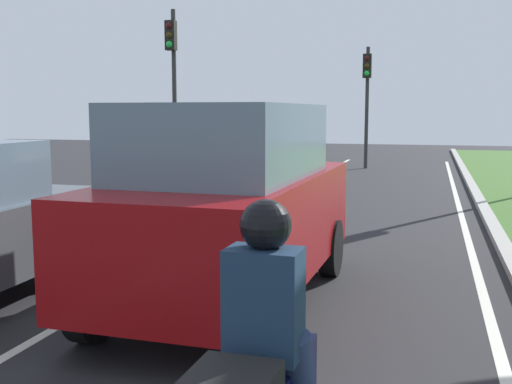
{
  "coord_description": "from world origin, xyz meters",
  "views": [
    {
      "loc": [
        2.93,
        1.74,
        2.2
      ],
      "look_at": [
        0.84,
        9.04,
        1.2
      ],
      "focal_mm": 42.97,
      "sensor_mm": 36.0,
      "label": 1
    }
  ],
  "objects_px": {
    "traffic_light_far_median": "(367,87)",
    "traffic_light_overhead_left": "(173,68)",
    "rider_person": "(266,300)",
    "car_suv_ahead": "(230,204)"
  },
  "relations": [
    {
      "from": "traffic_light_overhead_left",
      "to": "traffic_light_far_median",
      "type": "height_order",
      "value": "traffic_light_overhead_left"
    },
    {
      "from": "traffic_light_far_median",
      "to": "traffic_light_overhead_left",
      "type": "bearing_deg",
      "value": -131.8
    },
    {
      "from": "rider_person",
      "to": "car_suv_ahead",
      "type": "bearing_deg",
      "value": 112.99
    },
    {
      "from": "car_suv_ahead",
      "to": "traffic_light_overhead_left",
      "type": "height_order",
      "value": "traffic_light_overhead_left"
    },
    {
      "from": "rider_person",
      "to": "traffic_light_overhead_left",
      "type": "relative_size",
      "value": 0.22
    },
    {
      "from": "rider_person",
      "to": "traffic_light_overhead_left",
      "type": "height_order",
      "value": "traffic_light_overhead_left"
    },
    {
      "from": "car_suv_ahead",
      "to": "traffic_light_far_median",
      "type": "distance_m",
      "value": 17.63
    },
    {
      "from": "car_suv_ahead",
      "to": "traffic_light_far_median",
      "type": "bearing_deg",
      "value": 92.33
    },
    {
      "from": "car_suv_ahead",
      "to": "traffic_light_far_median",
      "type": "xyz_separation_m",
      "value": [
        -0.29,
        17.52,
        1.97
      ]
    },
    {
      "from": "car_suv_ahead",
      "to": "traffic_light_overhead_left",
      "type": "xyz_separation_m",
      "value": [
        -5.69,
        11.48,
        2.38
      ]
    }
  ]
}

